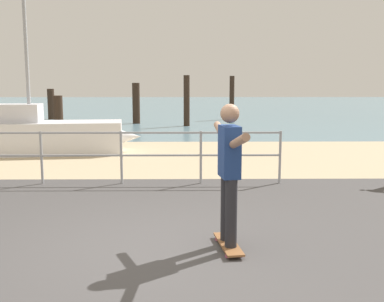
# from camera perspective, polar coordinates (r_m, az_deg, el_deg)

# --- Properties ---
(ground_plane) EXTENTS (24.00, 10.00, 0.04)m
(ground_plane) POSITION_cam_1_polar(r_m,az_deg,el_deg) (4.59, -4.84, -16.90)
(ground_plane) COLOR #474444
(ground_plane) RESTS_ON ground
(beach_strip) EXTENTS (24.00, 6.00, 0.04)m
(beach_strip) POSITION_cam_1_polar(r_m,az_deg,el_deg) (12.30, -2.19, -0.71)
(beach_strip) COLOR tan
(beach_strip) RESTS_ON ground
(sea_surface) EXTENTS (72.00, 50.00, 0.04)m
(sea_surface) POSITION_cam_1_polar(r_m,az_deg,el_deg) (40.18, -1.17, 5.68)
(sea_surface) COLOR slate
(sea_surface) RESTS_ON ground
(railing_fence) EXTENTS (9.33, 0.05, 1.05)m
(railing_fence) POSITION_cam_1_polar(r_m,az_deg,el_deg) (9.26, -18.39, 0.17)
(railing_fence) COLOR #9EA0A5
(railing_fence) RESTS_ON ground
(sailboat) EXTENTS (5.05, 1.94, 4.91)m
(sailboat) POSITION_cam_1_polar(r_m,az_deg,el_deg) (13.34, -17.63, 1.87)
(sailboat) COLOR silver
(sailboat) RESTS_ON ground
(skateboard) EXTENTS (0.31, 0.82, 0.08)m
(skateboard) POSITION_cam_1_polar(r_m,az_deg,el_deg) (5.54, 4.57, -11.57)
(skateboard) COLOR brown
(skateboard) RESTS_ON ground
(skateboarder) EXTENTS (0.29, 1.44, 1.65)m
(skateboarder) POSITION_cam_1_polar(r_m,az_deg,el_deg) (5.29, 4.69, -1.86)
(skateboarder) COLOR #26262B
(skateboarder) RESTS_ON skateboard
(groyne_post_0) EXTENTS (0.37, 0.37, 1.67)m
(groyne_post_0) POSITION_cam_1_polar(r_m,az_deg,el_deg) (25.97, -17.25, 5.61)
(groyne_post_0) COLOR #332319
(groyne_post_0) RESTS_ON ground
(groyne_post_1) EXTENTS (0.36, 0.36, 1.50)m
(groyne_post_1) POSITION_cam_1_polar(r_m,az_deg,el_deg) (18.16, -16.41, 4.31)
(groyne_post_1) COLOR #332319
(groyne_post_1) RESTS_ON ground
(groyne_post_2) EXTENTS (0.36, 0.36, 1.99)m
(groyne_post_2) POSITION_cam_1_polar(r_m,az_deg,el_deg) (22.37, -7.02, 5.94)
(groyne_post_2) COLOR #332319
(groyne_post_2) RESTS_ON ground
(groyne_post_3) EXTENTS (0.28, 0.28, 2.33)m
(groyne_post_3) POSITION_cam_1_polar(r_m,az_deg,el_deg) (20.90, -0.68, 6.29)
(groyne_post_3) COLOR #332319
(groyne_post_3) RESTS_ON ground
(groyne_post_4) EXTENTS (0.26, 0.26, 2.36)m
(groyne_post_4) POSITION_cam_1_polar(r_m,az_deg,el_deg) (24.89, 5.02, 6.65)
(groyne_post_4) COLOR #332319
(groyne_post_4) RESTS_ON ground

